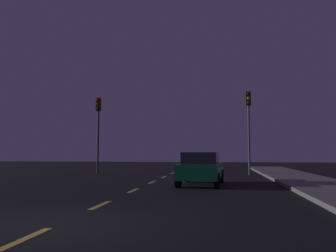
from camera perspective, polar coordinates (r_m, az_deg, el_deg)
The scene contains 11 objects.
ground_plane at distance 14.36m, azimuth -5.06°, elevation -10.14°, with size 80.00×80.00×0.00m, color black.
sidewalk_curb_right at distance 14.60m, azimuth 25.39°, elevation -9.36°, with size 3.00×40.00×0.15m, color gray.
lane_stripe_nearest at distance 6.74m, azimuth -22.02°, elevation -16.51°, with size 0.16×1.60×0.01m, color #EACC4C.
lane_stripe_second at distance 10.16m, azimuth -10.91°, elevation -12.50°, with size 0.16×1.60×0.01m, color #EACC4C.
lane_stripe_third at distance 13.78m, azimuth -5.64°, elevation -10.37°, with size 0.16×1.60×0.01m, color #EACC4C.
lane_stripe_fourth at distance 17.48m, azimuth -2.61°, elevation -9.10°, with size 0.16×1.60×0.01m, color #EACC4C.
lane_stripe_fifth at distance 21.21m, azimuth -0.66°, elevation -8.25°, with size 0.16×1.60×0.01m, color #EACC4C.
lane_stripe_sixth at distance 24.97m, azimuth 0.71°, elevation -7.66°, with size 0.16×1.60×0.01m, color #EACC4C.
traffic_signal_left at distance 24.70m, azimuth -11.27°, elevation 0.85°, with size 0.32×0.38×5.23m.
traffic_signal_right at distance 23.37m, azimuth 12.96°, elevation 1.45°, with size 0.32×0.38×5.42m.
car_stopped_ahead at distance 15.98m, azimuth 5.38°, elevation -6.85°, with size 2.04×3.99×1.47m.
Camera 1 is at (3.28, -6.91, 1.46)m, focal length 37.56 mm.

